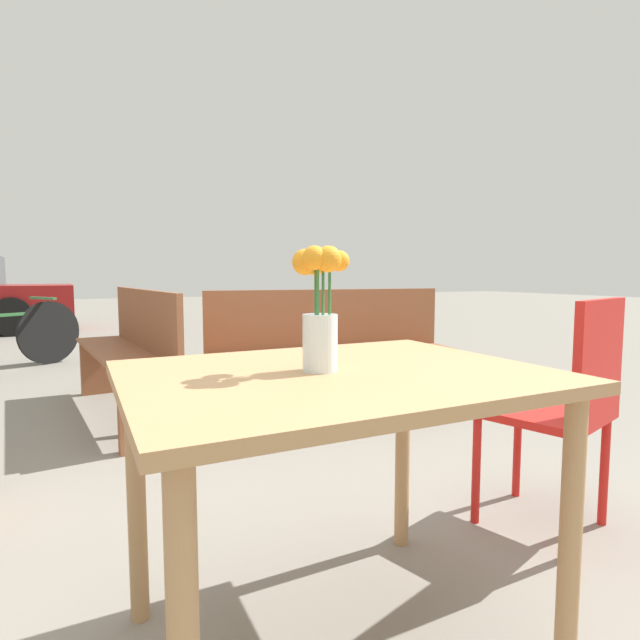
{
  "coord_description": "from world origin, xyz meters",
  "views": [
    {
      "loc": [
        -0.56,
        -1.07,
        0.95
      ],
      "look_at": [
        -0.04,
        0.01,
        0.84
      ],
      "focal_mm": 28.0,
      "sensor_mm": 36.0,
      "label": 1
    }
  ],
  "objects_px": {
    "flower_vase": "(320,313)",
    "bicycle": "(1,336)",
    "table_front": "(336,409)",
    "bench_middle": "(132,347)",
    "table_back": "(370,315)",
    "bench_far": "(331,348)",
    "cafe_chair": "(565,400)"
  },
  "relations": [
    {
      "from": "bench_far",
      "to": "bicycle",
      "type": "height_order",
      "value": "bench_far"
    },
    {
      "from": "cafe_chair",
      "to": "bench_middle",
      "type": "xyz_separation_m",
      "value": [
        -1.28,
        2.33,
        -0.03
      ]
    },
    {
      "from": "table_front",
      "to": "flower_vase",
      "type": "height_order",
      "value": "flower_vase"
    },
    {
      "from": "table_back",
      "to": "bench_far",
      "type": "bearing_deg",
      "value": -134.5
    },
    {
      "from": "cafe_chair",
      "to": "table_back",
      "type": "bearing_deg",
      "value": 74.58
    },
    {
      "from": "table_back",
      "to": "bicycle",
      "type": "distance_m",
      "value": 3.6
    },
    {
      "from": "table_front",
      "to": "cafe_chair",
      "type": "height_order",
      "value": "cafe_chair"
    },
    {
      "from": "flower_vase",
      "to": "cafe_chair",
      "type": "distance_m",
      "value": 1.13
    },
    {
      "from": "flower_vase",
      "to": "bicycle",
      "type": "bearing_deg",
      "value": 104.94
    },
    {
      "from": "bench_far",
      "to": "table_back",
      "type": "height_order",
      "value": "bench_far"
    },
    {
      "from": "table_front",
      "to": "bench_middle",
      "type": "height_order",
      "value": "bench_middle"
    },
    {
      "from": "flower_vase",
      "to": "cafe_chair",
      "type": "height_order",
      "value": "flower_vase"
    },
    {
      "from": "table_front",
      "to": "bench_far",
      "type": "xyz_separation_m",
      "value": [
        0.93,
        1.86,
        -0.16
      ]
    },
    {
      "from": "bench_far",
      "to": "bench_middle",
      "type": "bearing_deg",
      "value": 152.69
    },
    {
      "from": "table_front",
      "to": "bicycle",
      "type": "bearing_deg",
      "value": 105.42
    },
    {
      "from": "bench_far",
      "to": "bicycle",
      "type": "relative_size",
      "value": 1.21
    },
    {
      "from": "bench_middle",
      "to": "bicycle",
      "type": "xyz_separation_m",
      "value": [
        -1.02,
        2.17,
        -0.11
      ]
    },
    {
      "from": "cafe_chair",
      "to": "bench_middle",
      "type": "bearing_deg",
      "value": 118.73
    },
    {
      "from": "table_front",
      "to": "table_back",
      "type": "relative_size",
      "value": 1.19
    },
    {
      "from": "flower_vase",
      "to": "table_back",
      "type": "distance_m",
      "value": 3.18
    },
    {
      "from": "table_front",
      "to": "table_back",
      "type": "height_order",
      "value": "table_front"
    },
    {
      "from": "table_back",
      "to": "table_front",
      "type": "bearing_deg",
      "value": -122.8
    },
    {
      "from": "table_front",
      "to": "flower_vase",
      "type": "xyz_separation_m",
      "value": [
        -0.04,
        0.01,
        0.24
      ]
    },
    {
      "from": "flower_vase",
      "to": "bicycle",
      "type": "distance_m",
      "value": 4.83
    },
    {
      "from": "table_back",
      "to": "bicycle",
      "type": "xyz_separation_m",
      "value": [
        -2.99,
        2.0,
        -0.25
      ]
    },
    {
      "from": "flower_vase",
      "to": "table_back",
      "type": "relative_size",
      "value": 0.36
    },
    {
      "from": "table_front",
      "to": "bench_far",
      "type": "height_order",
      "value": "bench_far"
    },
    {
      "from": "bicycle",
      "to": "table_back",
      "type": "bearing_deg",
      "value": -33.75
    },
    {
      "from": "table_front",
      "to": "bench_middle",
      "type": "relative_size",
      "value": 0.6
    },
    {
      "from": "bench_middle",
      "to": "bicycle",
      "type": "bearing_deg",
      "value": 115.22
    },
    {
      "from": "table_front",
      "to": "flower_vase",
      "type": "relative_size",
      "value": 3.36
    },
    {
      "from": "bench_middle",
      "to": "table_back",
      "type": "xyz_separation_m",
      "value": [
        1.97,
        0.17,
        0.13
      ]
    }
  ]
}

